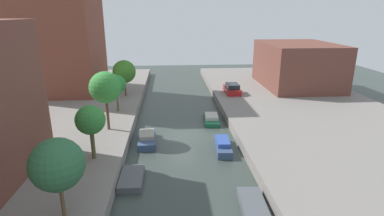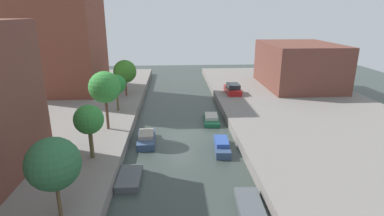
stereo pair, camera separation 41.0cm
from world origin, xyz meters
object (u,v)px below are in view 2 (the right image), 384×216
(street_tree_4, at_px, (125,72))
(moored_boat_left_2, at_px, (129,178))
(low_block_right, at_px, (299,65))
(street_tree_1, at_px, (89,120))
(apartment_tower_far, at_px, (60,26))
(street_tree_3, at_px, (116,84))
(street_tree_0, at_px, (53,164))
(street_tree_2, at_px, (105,87))
(moored_boat_right_1, at_px, (250,205))
(moored_boat_right_3, at_px, (211,119))
(parked_car, at_px, (233,89))
(moored_boat_right_2, at_px, (222,145))
(moored_boat_left_3, at_px, (146,139))

(street_tree_4, xyz_separation_m, moored_boat_left_2, (3.04, -20.40, -4.03))
(low_block_right, height_order, moored_boat_left_2, low_block_right)
(low_block_right, xyz_separation_m, street_tree_1, (-25.14, -22.44, -0.10))
(apartment_tower_far, height_order, street_tree_1, apartment_tower_far)
(low_block_right, xyz_separation_m, street_tree_3, (-25.14, -10.59, -0.13))
(street_tree_3, distance_m, street_tree_4, 6.57)
(low_block_right, xyz_separation_m, street_tree_4, (-25.14, -4.02, 0.06))
(street_tree_0, xyz_separation_m, street_tree_2, (0.00, 13.25, 0.92))
(street_tree_2, xyz_separation_m, moored_boat_left_2, (3.04, -8.12, -4.89))
(low_block_right, height_order, street_tree_0, low_block_right)
(moored_boat_right_1, bearing_deg, moored_boat_right_3, 91.69)
(street_tree_1, height_order, street_tree_3, street_tree_1)
(parked_car, height_order, moored_boat_right_3, parked_car)
(street_tree_0, height_order, moored_boat_left_2, street_tree_0)
(moored_boat_left_2, bearing_deg, parked_car, 60.92)
(moored_boat_right_1, height_order, moored_boat_right_2, moored_boat_right_2)
(street_tree_3, height_order, parked_car, street_tree_3)
(moored_boat_right_1, bearing_deg, moored_boat_left_2, 154.63)
(apartment_tower_far, distance_m, street_tree_0, 30.91)
(low_block_right, height_order, street_tree_2, low_block_right)
(street_tree_2, xyz_separation_m, street_tree_3, (-0.00, 5.71, -1.04))
(apartment_tower_far, xyz_separation_m, street_tree_2, (8.86, -15.79, -4.90))
(low_block_right, distance_m, street_tree_2, 29.97)
(street_tree_2, distance_m, moored_boat_right_3, 12.29)
(street_tree_2, bearing_deg, street_tree_3, 90.00)
(parked_car, relative_size, moored_boat_right_2, 1.01)
(street_tree_0, bearing_deg, street_tree_3, 90.00)
(street_tree_0, bearing_deg, low_block_right, 49.61)
(low_block_right, bearing_deg, moored_boat_right_2, -126.53)
(street_tree_3, height_order, moored_boat_right_2, street_tree_3)
(street_tree_4, xyz_separation_m, moored_boat_right_3, (10.57, -8.21, -3.94))
(low_block_right, relative_size, street_tree_2, 2.31)
(street_tree_4, distance_m, moored_boat_right_2, 19.25)
(apartment_tower_far, bearing_deg, moored_boat_right_2, -44.52)
(apartment_tower_far, xyz_separation_m, street_tree_4, (8.86, -3.52, -5.75))
(street_tree_4, height_order, moored_boat_right_2, street_tree_4)
(moored_boat_left_2, distance_m, moored_boat_right_2, 8.94)
(low_block_right, bearing_deg, street_tree_2, -147.04)
(street_tree_3, height_order, street_tree_4, street_tree_4)
(apartment_tower_far, xyz_separation_m, moored_boat_right_1, (19.90, -27.71, -9.77))
(street_tree_2, bearing_deg, moored_boat_right_2, -17.50)
(street_tree_4, relative_size, moored_boat_right_3, 1.16)
(apartment_tower_far, height_order, moored_boat_right_1, apartment_tower_far)
(street_tree_1, distance_m, moored_boat_left_3, 7.14)
(low_block_right, bearing_deg, street_tree_4, -170.91)
(street_tree_2, bearing_deg, parked_car, 40.89)
(street_tree_1, bearing_deg, moored_boat_right_2, 14.80)
(street_tree_4, bearing_deg, street_tree_2, -90.00)
(moored_boat_right_1, height_order, moored_boat_right_3, moored_boat_right_3)
(street_tree_2, bearing_deg, street_tree_4, 90.00)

